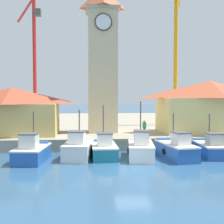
# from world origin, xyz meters

# --- Properties ---
(ground_plane) EXTENTS (300.00, 300.00, 0.00)m
(ground_plane) POSITION_xyz_m (0.00, 0.00, 0.00)
(ground_plane) COLOR #2D567A
(quay_wharf) EXTENTS (120.00, 40.00, 1.14)m
(quay_wharf) POSITION_xyz_m (0.00, 26.65, 0.57)
(quay_wharf) COLOR #9E937F
(quay_wharf) RESTS_ON ground
(fishing_boat_far_left) EXTENTS (2.61, 4.43, 3.87)m
(fishing_boat_far_left) POSITION_xyz_m (-7.46, 2.86, 0.77)
(fishing_boat_far_left) COLOR #2356A8
(fishing_boat_far_left) RESTS_ON ground
(fishing_boat_left_outer) EXTENTS (2.69, 4.65, 3.94)m
(fishing_boat_left_outer) POSITION_xyz_m (-3.90, 3.81, 0.81)
(fishing_boat_left_outer) COLOR silver
(fishing_boat_left_outer) RESTS_ON ground
(fishing_boat_left_inner) EXTENTS (2.14, 4.33, 4.31)m
(fishing_boat_left_inner) POSITION_xyz_m (-1.81, 3.82, 0.73)
(fishing_boat_left_inner) COLOR #196B7F
(fishing_boat_left_inner) RESTS_ON ground
(fishing_boat_mid_left) EXTENTS (2.64, 5.02, 4.63)m
(fishing_boat_mid_left) POSITION_xyz_m (1.17, 3.35, 0.80)
(fishing_boat_mid_left) COLOR silver
(fishing_boat_mid_left) RESTS_ON ground
(fishing_boat_center) EXTENTS (2.51, 5.03, 3.66)m
(fishing_boat_center) POSITION_xyz_m (4.03, 2.98, 0.79)
(fishing_boat_center) COLOR #2356A8
(fishing_boat_center) RESTS_ON ground
(fishing_boat_mid_right) EXTENTS (2.38, 4.80, 3.54)m
(fishing_boat_mid_right) POSITION_xyz_m (7.32, 3.79, 0.70)
(fishing_boat_mid_right) COLOR #2356A8
(fishing_boat_mid_right) RESTS_ON ground
(clock_tower) EXTENTS (3.55, 3.55, 17.21)m
(clock_tower) POSITION_xyz_m (-1.39, 12.37, 9.33)
(clock_tower) COLOR beige
(clock_tower) RESTS_ON quay_wharf
(warehouse_left) EXTENTS (9.52, 5.69, 4.78)m
(warehouse_left) POSITION_xyz_m (-10.69, 10.70, 3.59)
(warehouse_left) COLOR tan
(warehouse_left) RESTS_ON quay_wharf
(warehouse_right) EXTENTS (10.96, 6.24, 5.56)m
(warehouse_right) POSITION_xyz_m (10.17, 11.17, 3.98)
(warehouse_right) COLOR #E5D17A
(warehouse_right) RESTS_ON quay_wharf
(port_crane_near) EXTENTS (3.49, 7.94, 21.50)m
(port_crane_near) POSITION_xyz_m (8.87, 19.54, 9.31)
(port_crane_near) COLOR #976E11
(port_crane_near) RESTS_ON quay_wharf
(port_crane_far) EXTENTS (4.88, 7.39, 19.07)m
(port_crane_far) POSITION_xyz_m (-10.96, 27.58, 8.60)
(port_crane_far) COLOR maroon
(port_crane_far) RESTS_ON quay_wharf
(dock_worker_near_tower) EXTENTS (0.34, 0.22, 1.62)m
(dock_worker_near_tower) POSITION_xyz_m (2.39, 8.03, 1.98)
(dock_worker_near_tower) COLOR #33333D
(dock_worker_near_tower) RESTS_ON quay_wharf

